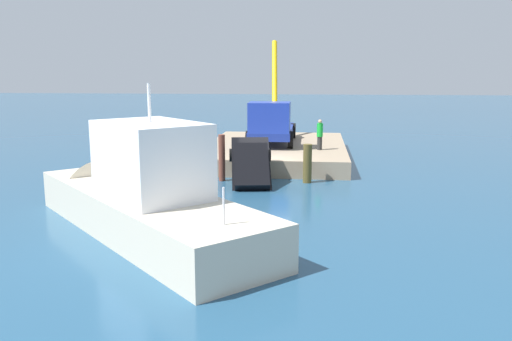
% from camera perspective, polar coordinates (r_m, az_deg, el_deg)
% --- Properties ---
extents(ground, '(200.00, 200.00, 0.00)m').
position_cam_1_polar(ground, '(26.54, 1.12, -0.79)').
color(ground, navy).
extents(dock, '(12.72, 8.45, 0.90)m').
position_cam_1_polar(dock, '(32.51, 2.17, 2.14)').
color(dock, gray).
rests_on(dock, ground).
extents(crane_truck, '(9.90, 2.82, 6.64)m').
position_cam_1_polar(crane_truck, '(32.02, 1.69, 5.26)').
color(crane_truck, navy).
rests_on(crane_truck, dock).
extents(dock_worker, '(0.34, 0.34, 1.73)m').
position_cam_1_polar(dock_worker, '(30.01, 6.97, 3.92)').
color(dock_worker, '#2B2B2B').
rests_on(dock_worker, dock).
extents(salvaged_car, '(3.94, 2.54, 3.39)m').
position_cam_1_polar(salvaged_car, '(24.41, -0.51, -0.41)').
color(salvaged_car, black).
rests_on(salvaged_car, ground).
extents(moored_yacht, '(11.96, 11.77, 6.15)m').
position_cam_1_polar(moored_yacht, '(19.21, -14.10, -3.31)').
color(moored_yacht, beige).
rests_on(moored_yacht, ground).
extents(piling_near, '(0.32, 0.32, 2.29)m').
position_cam_1_polar(piling_near, '(25.65, -3.74, 1.39)').
color(piling_near, brown).
rests_on(piling_near, ground).
extents(piling_mid, '(0.42, 0.42, 1.88)m').
position_cam_1_polar(piling_mid, '(25.33, 5.62, 0.76)').
color(piling_mid, brown).
rests_on(piling_mid, ground).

